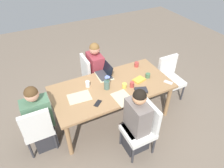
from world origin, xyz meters
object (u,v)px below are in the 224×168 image
object	(u,v)px
coffee_mug_near_left	(137,64)
book_blue_cover	(139,80)
chair_head_left_right_near	(169,76)
chair_near_left_mid	(91,74)
book_red_cover	(141,90)
phone_black	(98,103)
person_far_left_far	(136,124)
person_head_right_left_near	(40,121)
coffee_mug_centre_right	(132,84)
coffee_mug_centre_left	(124,86)
chair_far_left_far	(143,126)
phone_silver	(168,82)
coffee_mug_near_right	(148,76)
chair_head_right_left_near	(38,127)
flower_vase	(107,83)
dining_table	(112,90)
laptop_near_left_mid	(105,73)
person_near_left_mid	(96,73)
coffee_mug_far_left	(88,84)

from	to	relation	value
coffee_mug_near_left	book_blue_cover	size ratio (longest dim) A/B	0.46
chair_head_left_right_near	coffee_mug_near_left	size ratio (longest dim) A/B	9.85
chair_near_left_mid	book_red_cover	world-z (taller)	chair_near_left_mid
book_red_cover	phone_black	bearing A→B (deg)	15.47
person_far_left_far	person_head_right_left_near	bearing A→B (deg)	-28.95
coffee_mug_centre_right	phone_black	distance (m)	0.69
coffee_mug_centre_left	chair_far_left_far	bearing A→B (deg)	85.14
person_head_right_left_near	chair_far_left_far	bearing A→B (deg)	150.45
phone_silver	person_head_right_left_near	bearing A→B (deg)	-128.85
coffee_mug_centre_left	coffee_mug_near_left	bearing A→B (deg)	-138.94
chair_near_left_mid	coffee_mug_near_right	world-z (taller)	chair_near_left_mid
chair_head_right_left_near	person_far_left_far	xyz separation A→B (m)	(-1.35, 0.64, 0.03)
flower_vase	dining_table	bearing A→B (deg)	-173.57
person_head_right_left_near	phone_black	distance (m)	0.92
dining_table	chair_far_left_far	bearing A→B (deg)	98.11
chair_head_right_left_near	person_far_left_far	world-z (taller)	person_far_left_far
chair_head_right_left_near	chair_near_left_mid	distance (m)	1.56
laptop_near_left_mid	person_head_right_left_near	bearing A→B (deg)	16.53
chair_near_left_mid	coffee_mug_centre_right	xyz separation A→B (m)	(-0.35, 0.99, 0.29)
person_near_left_mid	laptop_near_left_mid	xyz separation A→B (m)	(-0.01, 0.42, 0.26)
person_near_left_mid	chair_head_left_right_near	world-z (taller)	person_near_left_mid
chair_head_left_right_near	coffee_mug_near_right	world-z (taller)	chair_head_left_right_near
flower_vase	book_red_cover	distance (m)	0.57
person_near_left_mid	laptop_near_left_mid	distance (m)	0.49
person_head_right_left_near	coffee_mug_far_left	world-z (taller)	person_head_right_left_near
laptop_near_left_mid	book_blue_cover	size ratio (longest dim) A/B	1.60
person_head_right_left_near	phone_silver	distance (m)	2.20
phone_silver	book_red_cover	bearing A→B (deg)	-122.18
chair_head_right_left_near	coffee_mug_centre_right	distance (m)	1.63
person_near_left_mid	phone_silver	distance (m)	1.45
dining_table	chair_head_left_right_near	world-z (taller)	chair_head_left_right_near
person_head_right_left_near	coffee_mug_centre_left	world-z (taller)	person_head_right_left_near
coffee_mug_near_right	phone_silver	distance (m)	0.37
chair_head_left_right_near	chair_far_left_far	bearing A→B (deg)	35.07
coffee_mug_near_left	phone_black	distance (m)	1.24
person_head_right_left_near	person_near_left_mid	world-z (taller)	same
dining_table	person_far_left_far	distance (m)	0.76
flower_vase	coffee_mug_near_left	size ratio (longest dim) A/B	2.90
chair_head_right_left_near	phone_black	world-z (taller)	chair_head_right_left_near
coffee_mug_near_right	coffee_mug_centre_left	distance (m)	0.52
coffee_mug_near_right	coffee_mug_near_left	bearing A→B (deg)	-91.59
chair_far_left_far	phone_black	bearing A→B (deg)	-46.78
chair_near_left_mid	chair_head_left_right_near	distance (m)	1.58
book_blue_cover	dining_table	bearing A→B (deg)	-22.16
coffee_mug_far_left	book_red_cover	size ratio (longest dim) A/B	0.54
flower_vase	coffee_mug_centre_left	world-z (taller)	flower_vase
person_near_left_mid	coffee_mug_near_left	world-z (taller)	person_near_left_mid
chair_near_left_mid	coffee_mug_near_left	xyz separation A→B (m)	(-0.75, 0.49, 0.29)
person_near_left_mid	coffee_mug_far_left	size ratio (longest dim) A/B	11.10
person_far_left_far	book_red_cover	bearing A→B (deg)	-128.37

